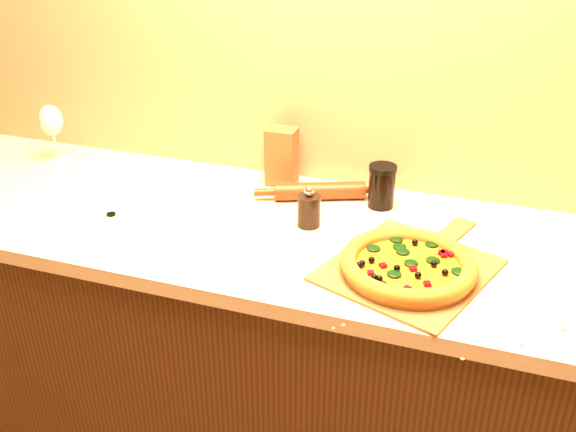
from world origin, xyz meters
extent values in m
plane|color=#9E8460|center=(0.00, 1.75, 1.35)|extent=(4.00, 0.00, 4.00)
cube|color=#41230E|center=(0.00, 1.43, 0.43)|extent=(2.80, 0.65, 0.86)
cube|color=beige|center=(0.00, 1.43, 0.88)|extent=(2.84, 0.68, 0.04)
cube|color=brown|center=(0.25, 1.31, 0.90)|extent=(0.44, 0.46, 0.01)
cube|color=brown|center=(0.33, 1.54, 0.90)|extent=(0.10, 0.16, 0.01)
cylinder|color=#A57429|center=(0.25, 1.29, 0.91)|extent=(0.30, 0.30, 0.01)
cylinder|color=gold|center=(0.25, 1.29, 0.93)|extent=(0.25, 0.25, 0.01)
torus|color=#93481A|center=(0.25, 1.29, 0.93)|extent=(0.31, 0.31, 0.04)
ellipsoid|color=black|center=(0.29, 1.32, 0.93)|extent=(0.03, 0.03, 0.01)
sphere|color=black|center=(0.21, 1.27, 0.94)|extent=(0.02, 0.02, 0.02)
cube|color=maroon|center=(0.26, 1.25, 0.93)|extent=(0.02, 0.02, 0.01)
cylinder|color=black|center=(-0.57, 1.33, 0.90)|extent=(0.03, 0.03, 0.01)
cylinder|color=black|center=(-0.04, 1.45, 0.94)|extent=(0.06, 0.06, 0.09)
sphere|color=silver|center=(-0.04, 1.45, 1.00)|extent=(0.03, 0.03, 0.03)
cylinder|color=#5D2510|center=(-0.06, 1.61, 0.93)|extent=(0.26, 0.14, 0.05)
cylinder|color=#5D2510|center=(0.09, 1.67, 0.93)|extent=(0.06, 0.04, 0.02)
cylinder|color=#5D2510|center=(-0.20, 1.55, 0.93)|extent=(0.06, 0.04, 0.02)
cylinder|color=silver|center=(-0.94, 1.61, 0.90)|extent=(0.07, 0.07, 0.00)
cylinder|color=silver|center=(-0.94, 1.61, 0.95)|extent=(0.01, 0.01, 0.08)
ellipsoid|color=silver|center=(-0.94, 1.61, 1.04)|extent=(0.08, 0.08, 0.10)
cube|color=brown|center=(-0.19, 1.68, 0.99)|extent=(0.09, 0.07, 0.17)
cylinder|color=black|center=(0.12, 1.62, 0.95)|extent=(0.07, 0.07, 0.11)
cylinder|color=black|center=(0.12, 1.62, 1.02)|extent=(0.08, 0.08, 0.01)
camera|label=1|loc=(0.39, 0.02, 1.70)|focal=40.00mm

